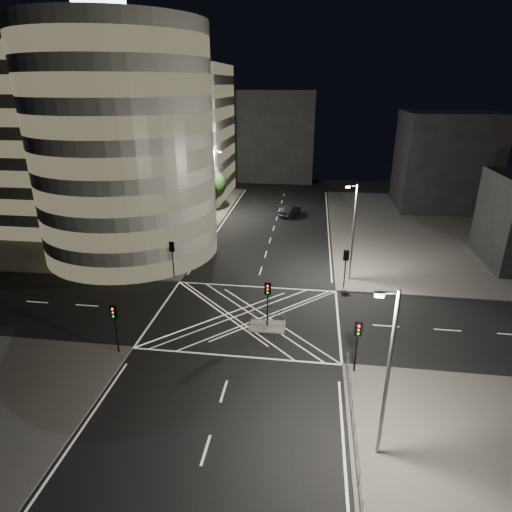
# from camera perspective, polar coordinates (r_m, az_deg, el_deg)

# --- Properties ---
(ground) EXTENTS (120.00, 120.00, 0.00)m
(ground) POSITION_cam_1_polar(r_m,az_deg,el_deg) (38.19, -1.25, -8.06)
(ground) COLOR black
(ground) RESTS_ON ground
(sidewalk_far_left) EXTENTS (42.00, 42.00, 0.15)m
(sidewalk_far_left) POSITION_cam_1_polar(r_m,az_deg,el_deg) (71.35, -21.42, 4.97)
(sidewalk_far_left) COLOR #4B4947
(sidewalk_far_left) RESTS_ON ground
(sidewalk_far_right) EXTENTS (42.00, 42.00, 0.15)m
(sidewalk_far_right) POSITION_cam_1_polar(r_m,az_deg,el_deg) (66.97, 28.11, 2.81)
(sidewalk_far_right) COLOR #4B4947
(sidewalk_far_right) RESTS_ON ground
(central_island) EXTENTS (3.00, 2.00, 0.15)m
(central_island) POSITION_cam_1_polar(r_m,az_deg,el_deg) (36.64, 1.52, -9.33)
(central_island) COLOR slate
(central_island) RESTS_ON ground
(office_tower_curved) EXTENTS (30.00, 29.00, 27.20)m
(office_tower_curved) POSITION_cam_1_polar(r_m,az_deg,el_deg) (57.93, -19.66, 14.36)
(office_tower_curved) COLOR gray
(office_tower_curved) RESTS_ON sidewalk_far_left
(office_block_rear) EXTENTS (24.00, 16.00, 22.00)m
(office_block_rear) POSITION_cam_1_polar(r_m,az_deg,el_deg) (79.85, -12.80, 15.74)
(office_block_rear) COLOR gray
(office_block_rear) RESTS_ON sidewalk_far_left
(building_right_far) EXTENTS (14.00, 12.00, 15.00)m
(building_right_far) POSITION_cam_1_polar(r_m,az_deg,el_deg) (76.42, 23.85, 11.53)
(building_right_far) COLOR black
(building_right_far) RESTS_ON sidewalk_far_right
(building_far_end) EXTENTS (18.00, 8.00, 18.00)m
(building_far_end) POSITION_cam_1_polar(r_m,az_deg,el_deg) (91.67, 1.91, 15.64)
(building_far_end) COLOR black
(building_far_end) RESTS_ON ground
(tree_a) EXTENTS (4.69, 4.69, 7.54)m
(tree_a) POSITION_cam_1_polar(r_m,az_deg,el_deg) (46.70, -12.43, 3.85)
(tree_a) COLOR black
(tree_a) RESTS_ON sidewalk_far_left
(tree_b) EXTENTS (4.26, 4.26, 7.60)m
(tree_b) POSITION_cam_1_polar(r_m,az_deg,el_deg) (52.04, -10.28, 6.22)
(tree_b) COLOR black
(tree_b) RESTS_ON sidewalk_far_left
(tree_c) EXTENTS (3.78, 3.78, 7.04)m
(tree_c) POSITION_cam_1_polar(r_m,az_deg,el_deg) (57.65, -8.48, 7.57)
(tree_c) COLOR black
(tree_c) RESTS_ON sidewalk_far_left
(tree_d) EXTENTS (4.28, 4.28, 6.89)m
(tree_d) POSITION_cam_1_polar(r_m,az_deg,el_deg) (63.37, -6.99, 8.55)
(tree_d) COLOR black
(tree_d) RESTS_ON sidewalk_far_left
(tree_e) EXTENTS (4.04, 4.04, 6.47)m
(tree_e) POSITION_cam_1_polar(r_m,az_deg,el_deg) (69.11, -5.75, 9.48)
(tree_e) COLOR black
(tree_e) RESTS_ON sidewalk_far_left
(traffic_signal_fl) EXTENTS (0.55, 0.22, 4.00)m
(traffic_signal_fl) POSITION_cam_1_polar(r_m,az_deg,el_deg) (44.89, -11.10, 0.39)
(traffic_signal_fl) COLOR black
(traffic_signal_fl) RESTS_ON sidewalk_far_left
(traffic_signal_nl) EXTENTS (0.55, 0.22, 4.00)m
(traffic_signal_nl) POSITION_cam_1_polar(r_m,az_deg,el_deg) (33.57, -18.33, -8.11)
(traffic_signal_nl) COLOR black
(traffic_signal_nl) RESTS_ON sidewalk_near_left
(traffic_signal_fr) EXTENTS (0.55, 0.22, 4.00)m
(traffic_signal_fr) POSITION_cam_1_polar(r_m,az_deg,el_deg) (42.79, 11.87, -0.76)
(traffic_signal_fr) COLOR black
(traffic_signal_fr) RESTS_ON sidewalk_far_right
(traffic_signal_nr) EXTENTS (0.55, 0.22, 4.00)m
(traffic_signal_nr) POSITION_cam_1_polar(r_m,az_deg,el_deg) (30.71, 13.38, -10.54)
(traffic_signal_nr) COLOR black
(traffic_signal_nr) RESTS_ON sidewalk_near_right
(traffic_signal_island) EXTENTS (0.55, 0.22, 4.00)m
(traffic_signal_island) POSITION_cam_1_polar(r_m,az_deg,el_deg) (35.25, 1.56, -5.39)
(traffic_signal_island) COLOR black
(traffic_signal_island) RESTS_ON central_island
(street_lamp_left_near) EXTENTS (1.25, 0.25, 10.00)m
(street_lamp_left_near) POSITION_cam_1_polar(r_m,az_deg,el_deg) (48.91, -10.15, 5.52)
(street_lamp_left_near) COLOR slate
(street_lamp_left_near) RESTS_ON sidewalk_far_left
(street_lamp_left_far) EXTENTS (1.25, 0.25, 10.00)m
(street_lamp_left_far) POSITION_cam_1_polar(r_m,az_deg,el_deg) (65.75, -5.47, 9.97)
(street_lamp_left_far) COLOR slate
(street_lamp_left_far) RESTS_ON sidewalk_far_left
(street_lamp_right_far) EXTENTS (1.25, 0.25, 10.00)m
(street_lamp_right_far) POSITION_cam_1_polar(r_m,az_deg,el_deg) (44.00, 12.79, 3.45)
(street_lamp_right_far) COLOR slate
(street_lamp_right_far) RESTS_ON sidewalk_far_right
(street_lamp_right_near) EXTENTS (1.25, 0.25, 10.00)m
(street_lamp_right_near) POSITION_cam_1_polar(r_m,az_deg,el_deg) (23.44, 17.06, -14.53)
(street_lamp_right_near) COLOR slate
(street_lamp_right_near) RESTS_ON sidewalk_near_right
(railing_near_right) EXTENTS (0.06, 11.70, 1.10)m
(railing_near_right) POSITION_cam_1_polar(r_m,az_deg,el_deg) (27.72, 12.85, -20.32)
(railing_near_right) COLOR slate
(railing_near_right) RESTS_ON sidewalk_near_right
(railing_island_south) EXTENTS (2.80, 0.06, 1.10)m
(railing_island_south) POSITION_cam_1_polar(r_m,az_deg,el_deg) (35.55, 1.37, -9.22)
(railing_island_south) COLOR slate
(railing_island_south) RESTS_ON central_island
(railing_island_north) EXTENTS (2.80, 0.06, 1.10)m
(railing_island_north) POSITION_cam_1_polar(r_m,az_deg,el_deg) (37.10, 1.68, -7.79)
(railing_island_north) COLOR slate
(railing_island_north) RESTS_ON central_island
(sedan) EXTENTS (3.31, 5.15, 1.60)m
(sedan) POSITION_cam_1_polar(r_m,az_deg,el_deg) (66.94, 4.56, 6.04)
(sedan) COLOR black
(sedan) RESTS_ON ground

